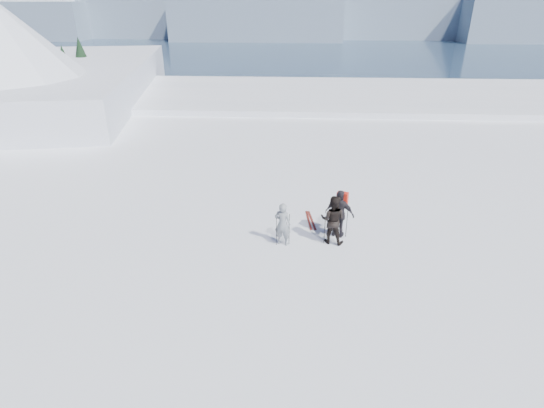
{
  "coord_description": "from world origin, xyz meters",
  "views": [
    {
      "loc": [
        -1.55,
        -11.29,
        8.74
      ],
      "look_at": [
        -2.33,
        3.0,
        1.7
      ],
      "focal_mm": 28.0,
      "sensor_mm": 36.0,
      "label": 1
    }
  ],
  "objects_px": {
    "skier_pack": "(340,214)",
    "skis_loose": "(310,220)",
    "skier_grey": "(283,224)",
    "skier_dark": "(333,220)"
  },
  "relations": [
    {
      "from": "skier_pack",
      "to": "skis_loose",
      "type": "height_order",
      "value": "skier_pack"
    },
    {
      "from": "skier_grey",
      "to": "skier_dark",
      "type": "relative_size",
      "value": 0.89
    },
    {
      "from": "skier_grey",
      "to": "skier_pack",
      "type": "bearing_deg",
      "value": -145.94
    },
    {
      "from": "skier_grey",
      "to": "skier_dark",
      "type": "xyz_separation_m",
      "value": [
        1.92,
        0.25,
        0.11
      ]
    },
    {
      "from": "skier_grey",
      "to": "skier_dark",
      "type": "height_order",
      "value": "skier_dark"
    },
    {
      "from": "skis_loose",
      "to": "skier_dark",
      "type": "bearing_deg",
      "value": -65.79
    },
    {
      "from": "skier_dark",
      "to": "skier_pack",
      "type": "distance_m",
      "value": 0.56
    },
    {
      "from": "skier_grey",
      "to": "skis_loose",
      "type": "relative_size",
      "value": 1.04
    },
    {
      "from": "skier_pack",
      "to": "skis_loose",
      "type": "distance_m",
      "value": 1.93
    },
    {
      "from": "skier_pack",
      "to": "skis_loose",
      "type": "bearing_deg",
      "value": -27.55
    }
  ]
}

